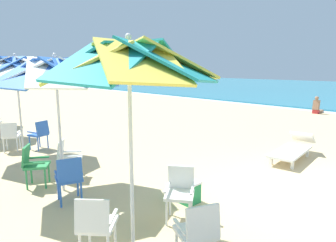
{
  "coord_description": "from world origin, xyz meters",
  "views": [
    {
      "loc": [
        2.11,
        -5.45,
        2.42
      ],
      "look_at": [
        -3.51,
        -0.13,
        1.0
      ],
      "focal_mm": 31.48,
      "sensor_mm": 36.0,
      "label": 1
    }
  ],
  "objects_px": {
    "plastic_chair_0": "(198,231)",
    "plastic_chair_3": "(69,177)",
    "plastic_chair_4": "(33,163)",
    "beachgoer_seated": "(317,108)",
    "beach_umbrella_0": "(129,64)",
    "beach_umbrella_1": "(56,73)",
    "plastic_chair_6": "(10,135)",
    "sun_lounger_1": "(293,149)",
    "plastic_chair_5": "(67,157)",
    "beach_umbrella_2": "(16,67)",
    "plastic_chair_1": "(96,223)",
    "cooler_box": "(185,190)",
    "plastic_chair_7": "(40,133)",
    "plastic_chair_2": "(180,190)"
  },
  "relations": [
    {
      "from": "beach_umbrella_1",
      "to": "beachgoer_seated",
      "type": "height_order",
      "value": "beach_umbrella_1"
    },
    {
      "from": "plastic_chair_2",
      "to": "cooler_box",
      "type": "height_order",
      "value": "plastic_chair_2"
    },
    {
      "from": "plastic_chair_6",
      "to": "sun_lounger_1",
      "type": "relative_size",
      "value": 0.39
    },
    {
      "from": "plastic_chair_1",
      "to": "cooler_box",
      "type": "height_order",
      "value": "plastic_chair_1"
    },
    {
      "from": "plastic_chair_1",
      "to": "plastic_chair_3",
      "type": "distance_m",
      "value": 1.8
    },
    {
      "from": "plastic_chair_0",
      "to": "plastic_chair_5",
      "type": "bearing_deg",
      "value": 177.39
    },
    {
      "from": "plastic_chair_3",
      "to": "sun_lounger_1",
      "type": "xyz_separation_m",
      "value": [
        1.6,
        5.5,
        -0.22
      ]
    },
    {
      "from": "plastic_chair_6",
      "to": "beach_umbrella_0",
      "type": "bearing_deg",
      "value": -2.27
    },
    {
      "from": "plastic_chair_2",
      "to": "beach_umbrella_1",
      "type": "relative_size",
      "value": 0.32
    },
    {
      "from": "plastic_chair_6",
      "to": "sun_lounger_1",
      "type": "height_order",
      "value": "plastic_chair_6"
    },
    {
      "from": "plastic_chair_0",
      "to": "plastic_chair_5",
      "type": "relative_size",
      "value": 1.0
    },
    {
      "from": "plastic_chair_7",
      "to": "cooler_box",
      "type": "relative_size",
      "value": 1.73
    },
    {
      "from": "plastic_chair_1",
      "to": "sun_lounger_1",
      "type": "bearing_deg",
      "value": 91.26
    },
    {
      "from": "beach_umbrella_0",
      "to": "beach_umbrella_1",
      "type": "xyz_separation_m",
      "value": [
        -2.51,
        0.15,
        -0.15
      ]
    },
    {
      "from": "plastic_chair_5",
      "to": "beachgoer_seated",
      "type": "relative_size",
      "value": 0.94
    },
    {
      "from": "beach_umbrella_1",
      "to": "plastic_chair_1",
      "type": "bearing_deg",
      "value": -14.57
    },
    {
      "from": "plastic_chair_1",
      "to": "plastic_chair_2",
      "type": "bearing_deg",
      "value": 89.38
    },
    {
      "from": "plastic_chair_6",
      "to": "plastic_chair_5",
      "type": "bearing_deg",
      "value": 4.81
    },
    {
      "from": "plastic_chair_3",
      "to": "beachgoer_seated",
      "type": "relative_size",
      "value": 0.94
    },
    {
      "from": "sun_lounger_1",
      "to": "plastic_chair_2",
      "type": "bearing_deg",
      "value": -88.12
    },
    {
      "from": "plastic_chair_5",
      "to": "plastic_chair_1",
      "type": "bearing_deg",
      "value": -18.49
    },
    {
      "from": "plastic_chair_3",
      "to": "beachgoer_seated",
      "type": "distance_m",
      "value": 14.3
    },
    {
      "from": "beach_umbrella_1",
      "to": "beach_umbrella_2",
      "type": "bearing_deg",
      "value": 176.51
    },
    {
      "from": "plastic_chair_5",
      "to": "beach_umbrella_2",
      "type": "height_order",
      "value": "beach_umbrella_2"
    },
    {
      "from": "plastic_chair_0",
      "to": "plastic_chair_3",
      "type": "distance_m",
      "value": 2.75
    },
    {
      "from": "plastic_chair_0",
      "to": "beach_umbrella_2",
      "type": "bearing_deg",
      "value": -179.98
    },
    {
      "from": "plastic_chair_7",
      "to": "plastic_chair_3",
      "type": "bearing_deg",
      "value": -13.39
    },
    {
      "from": "plastic_chair_2",
      "to": "plastic_chair_5",
      "type": "relative_size",
      "value": 1.0
    },
    {
      "from": "sun_lounger_1",
      "to": "beach_umbrella_1",
      "type": "bearing_deg",
      "value": -112.69
    },
    {
      "from": "beach_umbrella_0",
      "to": "plastic_chair_3",
      "type": "height_order",
      "value": "beach_umbrella_0"
    },
    {
      "from": "plastic_chair_1",
      "to": "plastic_chair_2",
      "type": "distance_m",
      "value": 1.49
    },
    {
      "from": "beach_umbrella_1",
      "to": "plastic_chair_3",
      "type": "relative_size",
      "value": 3.09
    },
    {
      "from": "plastic_chair_6",
      "to": "cooler_box",
      "type": "relative_size",
      "value": 1.73
    },
    {
      "from": "beach_umbrella_1",
      "to": "cooler_box",
      "type": "bearing_deg",
      "value": 35.29
    },
    {
      "from": "beachgoer_seated",
      "to": "cooler_box",
      "type": "bearing_deg",
      "value": -79.5
    },
    {
      "from": "plastic_chair_0",
      "to": "plastic_chair_3",
      "type": "xyz_separation_m",
      "value": [
        -2.73,
        -0.33,
        0.0
      ]
    },
    {
      "from": "plastic_chair_4",
      "to": "beachgoer_seated",
      "type": "height_order",
      "value": "beachgoer_seated"
    },
    {
      "from": "sun_lounger_1",
      "to": "cooler_box",
      "type": "bearing_deg",
      "value": -93.43
    },
    {
      "from": "plastic_chair_5",
      "to": "plastic_chair_6",
      "type": "bearing_deg",
      "value": -175.19
    },
    {
      "from": "plastic_chair_5",
      "to": "beachgoer_seated",
      "type": "bearing_deg",
      "value": 89.2
    },
    {
      "from": "plastic_chair_4",
      "to": "plastic_chair_6",
      "type": "distance_m",
      "value": 3.11
    },
    {
      "from": "plastic_chair_5",
      "to": "sun_lounger_1",
      "type": "distance_m",
      "value": 5.71
    },
    {
      "from": "beach_umbrella_0",
      "to": "plastic_chair_2",
      "type": "height_order",
      "value": "beach_umbrella_0"
    },
    {
      "from": "plastic_chair_4",
      "to": "plastic_chair_5",
      "type": "bearing_deg",
      "value": 85.13
    },
    {
      "from": "beach_umbrella_2",
      "to": "beachgoer_seated",
      "type": "xyz_separation_m",
      "value": [
        2.56,
        13.93,
        -2.12
      ]
    },
    {
      "from": "beach_umbrella_0",
      "to": "sun_lounger_1",
      "type": "distance_m",
      "value": 5.92
    },
    {
      "from": "beach_umbrella_1",
      "to": "plastic_chair_4",
      "type": "relative_size",
      "value": 3.09
    },
    {
      "from": "plastic_chair_0",
      "to": "beach_umbrella_1",
      "type": "xyz_separation_m",
      "value": [
        -3.36,
        -0.18,
        1.81
      ]
    },
    {
      "from": "beach_umbrella_2",
      "to": "plastic_chair_1",
      "type": "bearing_deg",
      "value": -8.54
    },
    {
      "from": "plastic_chair_1",
      "to": "sun_lounger_1",
      "type": "xyz_separation_m",
      "value": [
        -0.13,
        5.96,
        -0.22
      ]
    }
  ]
}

